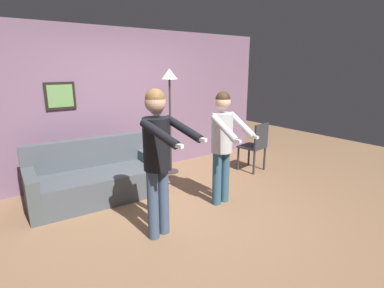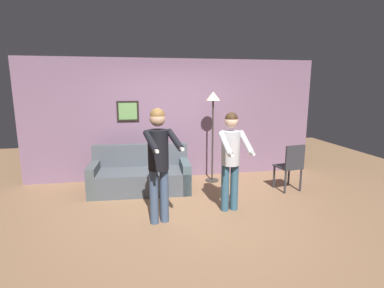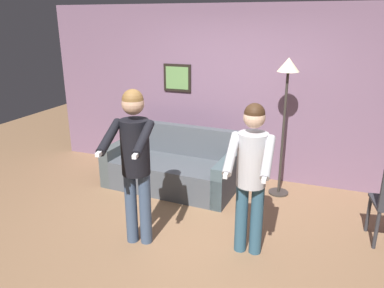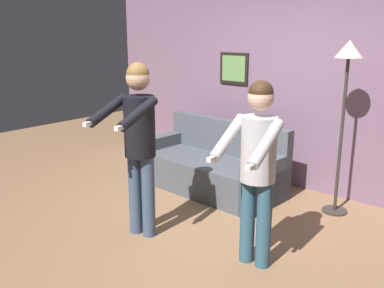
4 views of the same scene
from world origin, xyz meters
name	(u,v)px [view 2 (image 2 of 4)]	position (x,y,z in m)	size (l,w,h in m)	color
ground_plane	(192,211)	(0.00, 0.00, 0.00)	(12.00, 12.00, 0.00)	#876346
back_wall_assembly	(174,119)	(-0.01, 1.98, 1.30)	(6.40, 0.09, 2.60)	slate
couch	(141,177)	(-0.79, 1.17, 0.28)	(1.95, 0.96, 0.87)	#484D54
torchiere_lamp	(213,110)	(0.74, 1.49, 1.54)	(0.29, 0.29, 1.91)	#332D28
person_standing_left	(159,155)	(-0.54, -0.32, 1.05)	(0.52, 0.74, 1.73)	#3B4D68
person_standing_right	(231,153)	(0.63, -0.07, 0.97)	(0.46, 0.65, 1.62)	#2E5469
dining_chair_distant	(291,165)	(2.07, 0.60, 0.53)	(0.48, 0.48, 0.93)	#2D2D33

